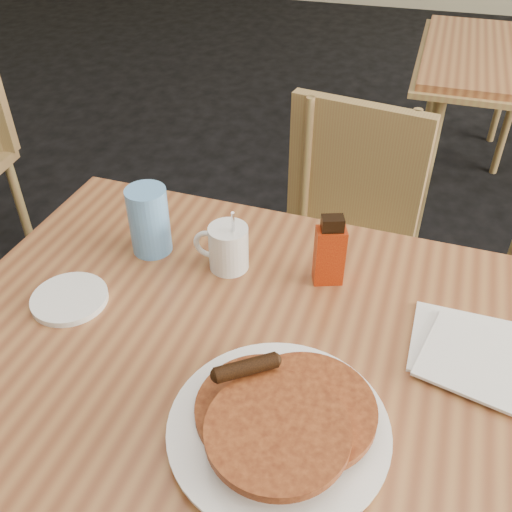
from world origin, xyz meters
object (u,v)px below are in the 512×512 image
(pancake_plate, at_px, (280,423))
(syrup_bottle, at_px, (330,252))
(blue_tumbler, at_px, (149,221))
(main_table, at_px, (282,372))
(chair_main_far, at_px, (345,232))
(coffee_mug, at_px, (227,247))

(pancake_plate, xyz_separation_m, syrup_bottle, (0.01, 0.35, 0.04))
(blue_tumbler, bearing_deg, pancake_plate, -45.10)
(main_table, bearing_deg, pancake_plate, -78.30)
(chair_main_far, bearing_deg, pancake_plate, -78.50)
(syrup_bottle, bearing_deg, pancake_plate, -109.59)
(pancake_plate, bearing_deg, main_table, 101.70)
(main_table, distance_m, syrup_bottle, 0.24)
(chair_main_far, bearing_deg, blue_tumbler, -113.79)
(chair_main_far, xyz_separation_m, syrup_bottle, (0.02, -0.50, 0.31))
(coffee_mug, xyz_separation_m, syrup_bottle, (0.20, 0.01, 0.02))
(chair_main_far, distance_m, coffee_mug, 0.61)
(chair_main_far, xyz_separation_m, pancake_plate, (0.01, -0.85, 0.26))
(syrup_bottle, bearing_deg, main_table, -118.60)
(chair_main_far, height_order, pancake_plate, chair_main_far)
(pancake_plate, bearing_deg, coffee_mug, 118.76)
(coffee_mug, distance_m, blue_tumbler, 0.17)
(main_table, xyz_separation_m, pancake_plate, (0.03, -0.15, 0.07))
(main_table, distance_m, pancake_plate, 0.16)
(main_table, relative_size, blue_tumbler, 9.23)
(chair_main_far, relative_size, coffee_mug, 5.97)
(main_table, relative_size, syrup_bottle, 8.95)
(pancake_plate, height_order, coffee_mug, coffee_mug)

